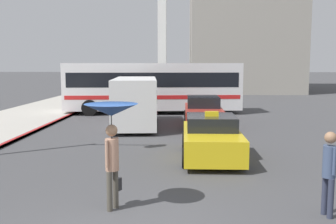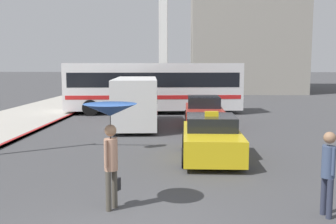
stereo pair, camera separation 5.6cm
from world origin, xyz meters
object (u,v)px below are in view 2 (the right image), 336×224
Objects in this scene: city_bus at (154,85)px; taxi at (211,138)px; pedestrian_man at (328,168)px; ambulance_van at (136,100)px; sedan_red at (204,112)px; pedestrian_with_umbrella at (110,123)px.

taxi is at bearing -172.05° from city_bus.
pedestrian_man is (2.00, -4.93, 0.36)m from taxi.
city_bus is at bearing -175.29° from pedestrian_man.
taxi is at bearing 111.96° from ambulance_van.
taxi reaches higher than sedan_red.
pedestrian_man is at bearing 112.06° from taxi.
pedestrian_man is at bearing 109.88° from ambulance_van.
taxi is at bearing 89.31° from sedan_red.
city_bus is (-2.84, 11.94, 1.09)m from taxi.
taxi is at bearing -169.22° from pedestrian_man.
pedestrian_with_umbrella reaches higher than taxi.
city_bus is at bearing -76.63° from taxi.
pedestrian_with_umbrella reaches higher than sedan_red.
ambulance_van is 12.55m from pedestrian_man.
city_bus is (-2.92, 4.86, 1.08)m from sedan_red.
pedestrian_with_umbrella is at bearing 62.95° from taxi.
sedan_red is 3.49m from ambulance_van.
pedestrian_with_umbrella is (-2.41, -4.72, 1.21)m from taxi.
pedestrian_man is (4.84, -16.87, -0.73)m from city_bus.
pedestrian_man is at bearing -169.43° from city_bus.
ambulance_van is 0.53× the size of city_bus.
pedestrian_with_umbrella is 4.49m from pedestrian_man.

